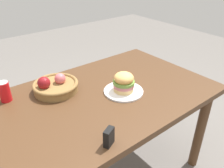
% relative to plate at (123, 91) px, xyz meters
% --- Properties ---
extents(dining_table, '(1.40, 0.90, 0.75)m').
position_rel_plate_xyz_m(dining_table, '(-0.10, 0.06, -0.11)').
color(dining_table, '#4C301C').
rests_on(dining_table, ground_plane).
extents(plate, '(0.25, 0.25, 0.01)m').
position_rel_plate_xyz_m(plate, '(0.00, 0.00, 0.00)').
color(plate, white).
rests_on(plate, dining_table).
extents(sandwich, '(0.14, 0.14, 0.13)m').
position_rel_plate_xyz_m(sandwich, '(0.00, 0.00, 0.07)').
color(sandwich, '#E5BC75').
rests_on(sandwich, plate).
extents(soda_can, '(0.07, 0.07, 0.13)m').
position_rel_plate_xyz_m(soda_can, '(-0.62, 0.37, 0.06)').
color(soda_can, red).
rests_on(soda_can, dining_table).
extents(fruit_basket, '(0.29, 0.29, 0.12)m').
position_rel_plate_xyz_m(fruit_basket, '(-0.34, 0.28, 0.03)').
color(fruit_basket, olive).
rests_on(fruit_basket, dining_table).
extents(napkin_holder, '(0.07, 0.05, 0.09)m').
position_rel_plate_xyz_m(napkin_holder, '(-0.36, -0.31, 0.04)').
color(napkin_holder, black).
rests_on(napkin_holder, dining_table).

